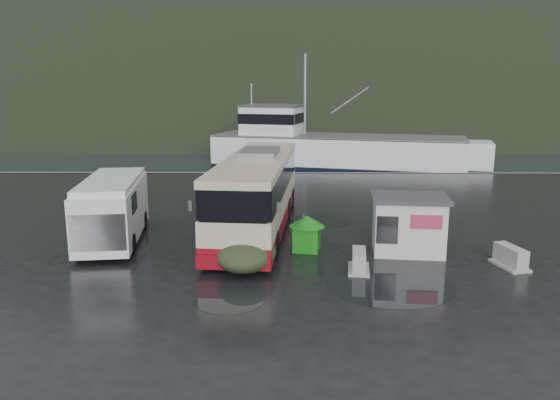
{
  "coord_description": "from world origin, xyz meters",
  "views": [
    {
      "loc": [
        1.91,
        -21.9,
        6.83
      ],
      "look_at": [
        1.7,
        2.03,
        1.7
      ],
      "focal_mm": 35.0,
      "sensor_mm": 36.0,
      "label": 1
    }
  ],
  "objects_px": {
    "waste_bin_right": "(255,250)",
    "jersey_barrier_a": "(359,271)",
    "ticket_kiosk": "(407,252)",
    "white_van": "(115,241)",
    "fishing_trawler": "(337,157)",
    "dome_tent": "(246,269)",
    "waste_bin_left": "(307,250)",
    "coach_bus": "(257,229)",
    "jersey_barrier_b": "(509,267)"
  },
  "relations": [
    {
      "from": "waste_bin_right",
      "to": "jersey_barrier_a",
      "type": "height_order",
      "value": "waste_bin_right"
    },
    {
      "from": "dome_tent",
      "to": "ticket_kiosk",
      "type": "xyz_separation_m",
      "value": [
        6.5,
        2.12,
        0.0
      ]
    },
    {
      "from": "white_van",
      "to": "jersey_barrier_a",
      "type": "height_order",
      "value": "white_van"
    },
    {
      "from": "white_van",
      "to": "waste_bin_right",
      "type": "xyz_separation_m",
      "value": [
        6.28,
        -1.23,
        0.0
      ]
    },
    {
      "from": "white_van",
      "to": "dome_tent",
      "type": "height_order",
      "value": "white_van"
    },
    {
      "from": "white_van",
      "to": "ticket_kiosk",
      "type": "xyz_separation_m",
      "value": [
        12.58,
        -1.54,
        0.0
      ]
    },
    {
      "from": "ticket_kiosk",
      "to": "coach_bus",
      "type": "bearing_deg",
      "value": 156.36
    },
    {
      "from": "coach_bus",
      "to": "waste_bin_left",
      "type": "bearing_deg",
      "value": -52.21
    },
    {
      "from": "coach_bus",
      "to": "fishing_trawler",
      "type": "bearing_deg",
      "value": 81.16
    },
    {
      "from": "white_van",
      "to": "waste_bin_left",
      "type": "distance_m",
      "value": 8.54
    },
    {
      "from": "coach_bus",
      "to": "jersey_barrier_a",
      "type": "relative_size",
      "value": 8.49
    },
    {
      "from": "jersey_barrier_a",
      "to": "white_van",
      "type": "bearing_deg",
      "value": 159.63
    },
    {
      "from": "white_van",
      "to": "jersey_barrier_b",
      "type": "distance_m",
      "value": 16.42
    },
    {
      "from": "white_van",
      "to": "coach_bus",
      "type": "bearing_deg",
      "value": 11.42
    },
    {
      "from": "jersey_barrier_b",
      "to": "waste_bin_left",
      "type": "bearing_deg",
      "value": 165.17
    },
    {
      "from": "waste_bin_left",
      "to": "ticket_kiosk",
      "type": "distance_m",
      "value": 4.14
    },
    {
      "from": "jersey_barrier_b",
      "to": "jersey_barrier_a",
      "type": "bearing_deg",
      "value": -175.31
    },
    {
      "from": "coach_bus",
      "to": "white_van",
      "type": "xyz_separation_m",
      "value": [
        -6.2,
        -2.12,
        0.0
      ]
    },
    {
      "from": "ticket_kiosk",
      "to": "jersey_barrier_a",
      "type": "relative_size",
      "value": 1.97
    },
    {
      "from": "jersey_barrier_a",
      "to": "jersey_barrier_b",
      "type": "distance_m",
      "value": 5.82
    },
    {
      "from": "waste_bin_right",
      "to": "ticket_kiosk",
      "type": "xyz_separation_m",
      "value": [
        6.3,
        -0.31,
        0.0
      ]
    },
    {
      "from": "jersey_barrier_b",
      "to": "dome_tent",
      "type": "bearing_deg",
      "value": -178.17
    },
    {
      "from": "jersey_barrier_b",
      "to": "waste_bin_right",
      "type": "bearing_deg",
      "value": 167.85
    },
    {
      "from": "waste_bin_right",
      "to": "ticket_kiosk",
      "type": "distance_m",
      "value": 6.31
    },
    {
      "from": "coach_bus",
      "to": "waste_bin_left",
      "type": "height_order",
      "value": "coach_bus"
    },
    {
      "from": "ticket_kiosk",
      "to": "jersey_barrier_b",
      "type": "relative_size",
      "value": 1.89
    },
    {
      "from": "jersey_barrier_a",
      "to": "dome_tent",
      "type": "bearing_deg",
      "value": 177.87
    },
    {
      "from": "coach_bus",
      "to": "white_van",
      "type": "bearing_deg",
      "value": -156.43
    },
    {
      "from": "coach_bus",
      "to": "jersey_barrier_a",
      "type": "bearing_deg",
      "value": -50.8
    },
    {
      "from": "white_van",
      "to": "waste_bin_right",
      "type": "distance_m",
      "value": 6.4
    },
    {
      "from": "coach_bus",
      "to": "dome_tent",
      "type": "bearing_deg",
      "value": -86.45
    },
    {
      "from": "waste_bin_left",
      "to": "dome_tent",
      "type": "xyz_separation_m",
      "value": [
        -2.36,
        -2.34,
        0.0
      ]
    },
    {
      "from": "white_van",
      "to": "ticket_kiosk",
      "type": "height_order",
      "value": "white_van"
    },
    {
      "from": "white_van",
      "to": "fishing_trawler",
      "type": "height_order",
      "value": "fishing_trawler"
    },
    {
      "from": "waste_bin_left",
      "to": "jersey_barrier_a",
      "type": "bearing_deg",
      "value": -53.63
    },
    {
      "from": "ticket_kiosk",
      "to": "white_van",
      "type": "bearing_deg",
      "value": 179.22
    },
    {
      "from": "coach_bus",
      "to": "jersey_barrier_b",
      "type": "relative_size",
      "value": 8.15
    },
    {
      "from": "waste_bin_right",
      "to": "jersey_barrier_a",
      "type": "relative_size",
      "value": 0.87
    },
    {
      "from": "fishing_trawler",
      "to": "jersey_barrier_a",
      "type": "bearing_deg",
      "value": -79.11
    },
    {
      "from": "coach_bus",
      "to": "jersey_barrier_a",
      "type": "height_order",
      "value": "coach_bus"
    },
    {
      "from": "coach_bus",
      "to": "waste_bin_right",
      "type": "distance_m",
      "value": 3.35
    },
    {
      "from": "white_van",
      "to": "jersey_barrier_b",
      "type": "xyz_separation_m",
      "value": [
        16.08,
        -3.34,
        0.0
      ]
    },
    {
      "from": "waste_bin_left",
      "to": "jersey_barrier_a",
      "type": "height_order",
      "value": "waste_bin_left"
    },
    {
      "from": "fishing_trawler",
      "to": "coach_bus",
      "type": "bearing_deg",
      "value": -88.76
    },
    {
      "from": "dome_tent",
      "to": "waste_bin_left",
      "type": "bearing_deg",
      "value": 44.81
    },
    {
      "from": "jersey_barrier_a",
      "to": "ticket_kiosk",
      "type": "bearing_deg",
      "value": 44.76
    },
    {
      "from": "dome_tent",
      "to": "white_van",
      "type": "bearing_deg",
      "value": 148.96
    },
    {
      "from": "waste_bin_right",
      "to": "jersey_barrier_a",
      "type": "xyz_separation_m",
      "value": [
        4.0,
        -2.59,
        0.0
      ]
    },
    {
      "from": "white_van",
      "to": "fishing_trawler",
      "type": "xyz_separation_m",
      "value": [
        12.46,
        28.07,
        0.0
      ]
    },
    {
      "from": "waste_bin_left",
      "to": "fishing_trawler",
      "type": "height_order",
      "value": "fishing_trawler"
    }
  ]
}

